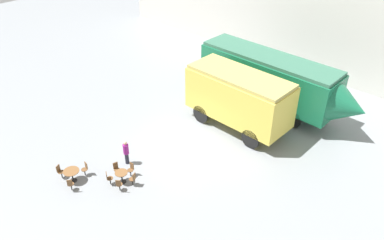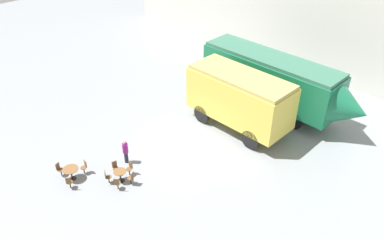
{
  "view_description": "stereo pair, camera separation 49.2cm",
  "coord_description": "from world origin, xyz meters",
  "views": [
    {
      "loc": [
        13.95,
        -13.45,
        14.74
      ],
      "look_at": [
        0.26,
        1.0,
        1.6
      ],
      "focal_mm": 35.0,
      "sensor_mm": 36.0,
      "label": 1
    },
    {
      "loc": [
        14.3,
        -13.11,
        14.74
      ],
      "look_at": [
        0.26,
        1.0,
        1.6
      ],
      "focal_mm": 35.0,
      "sensor_mm": 36.0,
      "label": 2
    }
  ],
  "objects": [
    {
      "name": "cafe_chair_2",
      "position": [
        -1.34,
        -7.03,
        0.51
      ],
      "size": [
        0.4,
        0.4,
        0.87
      ],
      "rotation": [
        0.0,
        0.0,
        8.78
      ],
      "color": "black",
      "rests_on": "ground_plane"
    },
    {
      "name": "backdrop_wall",
      "position": [
        0.0,
        15.26,
        4.5
      ],
      "size": [
        44.0,
        0.15,
        9.0
      ],
      "color": "silver",
      "rests_on": "ground_plane"
    },
    {
      "name": "cafe_table_near",
      "position": [
        -2.0,
        -6.53,
        0.59
      ],
      "size": [
        0.9,
        0.9,
        0.74
      ],
      "color": "black",
      "rests_on": "ground_plane"
    },
    {
      "name": "cafe_chair_4",
      "position": [
        0.61,
        -5.21,
        0.51
      ],
      "size": [
        0.4,
        0.41,
        0.87
      ],
      "rotation": [
        0.0,
        0.0,
        8.56
      ],
      "color": "black",
      "rests_on": "ground_plane"
    },
    {
      "name": "cafe_chair_0",
      "position": [
        -1.9,
        -5.72,
        0.51
      ],
      "size": [
        0.36,
        0.37,
        0.87
      ],
      "rotation": [
        0.0,
        0.0,
        4.59
      ],
      "color": "black",
      "rests_on": "ground_plane"
    },
    {
      "name": "cafe_chair_3",
      "position": [
        -0.25,
        -5.28,
        0.51
      ],
      "size": [
        0.39,
        0.4,
        0.87
      ],
      "rotation": [
        0.0,
        0.0,
        7.31
      ],
      "color": "black",
      "rests_on": "ground_plane"
    },
    {
      "name": "ground_plane",
      "position": [
        0.0,
        0.0,
        0.0
      ],
      "size": [
        80.0,
        80.0,
        0.0
      ],
      "primitive_type": "plane",
      "color": "gray"
    },
    {
      "name": "streamlined_locomotive",
      "position": [
        1.87,
        8.18,
        2.38
      ],
      "size": [
        12.55,
        2.77,
        3.97
      ],
      "color": "#196B47",
      "rests_on": "ground_plane"
    },
    {
      "name": "passenger_coach_vintage",
      "position": [
        1.35,
        4.37,
        2.39
      ],
      "size": [
        7.11,
        2.9,
        4.0
      ],
      "color": "#E0C64C",
      "rests_on": "ground_plane"
    },
    {
      "name": "cafe_chair_5",
      "position": [
        0.81,
        -4.37,
        0.51
      ],
      "size": [
        0.4,
        0.38,
        0.87
      ],
      "rotation": [
        0.0,
        0.0,
        9.82
      ],
      "color": "black",
      "rests_on": "ground_plane"
    },
    {
      "name": "visitor_person",
      "position": [
        -0.99,
        -3.4,
        0.87
      ],
      "size": [
        0.34,
        0.34,
        1.61
      ],
      "color": "#262633",
      "rests_on": "ground_plane"
    },
    {
      "name": "cafe_table_mid",
      "position": [
        0.13,
        -4.65,
        0.53
      ],
      "size": [
        0.73,
        0.73,
        0.71
      ],
      "color": "black",
      "rests_on": "ground_plane"
    },
    {
      "name": "cafe_chair_7",
      "position": [
        -0.58,
        -4.48,
        0.51
      ],
      "size": [
        0.38,
        0.36,
        0.87
      ],
      "rotation": [
        0.0,
        0.0,
        12.33
      ],
      "color": "black",
      "rests_on": "ground_plane"
    },
    {
      "name": "cafe_chair_1",
      "position": [
        -2.76,
        -6.85,
        0.51
      ],
      "size": [
        0.4,
        0.38,
        0.87
      ],
      "rotation": [
        0.0,
        0.0,
        6.68
      ],
      "color": "black",
      "rests_on": "ground_plane"
    },
    {
      "name": "cafe_chair_6",
      "position": [
        0.07,
        -3.92,
        0.51
      ],
      "size": [
        0.36,
        0.36,
        0.87
      ],
      "rotation": [
        0.0,
        0.0,
        11.08
      ],
      "color": "black",
      "rests_on": "ground_plane"
    }
  ]
}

